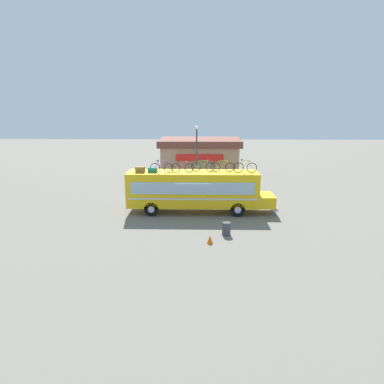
% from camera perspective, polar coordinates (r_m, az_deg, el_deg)
% --- Properties ---
extents(ground_plane, '(120.00, 120.00, 0.00)m').
position_cam_1_polar(ground_plane, '(26.19, 0.12, -3.30)').
color(ground_plane, slate).
extents(bus, '(10.93, 2.42, 3.08)m').
position_cam_1_polar(bus, '(25.72, 0.58, 0.44)').
color(bus, yellow).
rests_on(bus, ground).
extents(luggage_bag_1, '(0.64, 0.53, 0.42)m').
position_cam_1_polar(luggage_bag_1, '(25.52, -8.52, 3.68)').
color(luggage_bag_1, olive).
rests_on(luggage_bag_1, bus).
extents(luggage_bag_2, '(0.64, 0.44, 0.34)m').
position_cam_1_polar(luggage_bag_2, '(25.42, -6.52, 3.61)').
color(luggage_bag_2, '#1E7F66').
rests_on(luggage_bag_2, bus).
extents(rooftop_bicycle_1, '(1.69, 0.44, 0.92)m').
position_cam_1_polar(rooftop_bicycle_1, '(25.16, -5.00, 4.04)').
color(rooftop_bicycle_1, black).
rests_on(rooftop_bicycle_1, bus).
extents(rooftop_bicycle_2, '(1.64, 0.44, 0.87)m').
position_cam_1_polar(rooftop_bicycle_2, '(25.19, -1.62, 4.06)').
color(rooftop_bicycle_2, black).
rests_on(rooftop_bicycle_2, bus).
extents(rooftop_bicycle_3, '(1.73, 0.44, 0.91)m').
position_cam_1_polar(rooftop_bicycle_3, '(25.50, 1.84, 4.21)').
color(rooftop_bicycle_3, black).
rests_on(rooftop_bicycle_3, bus).
extents(rooftop_bicycle_4, '(1.74, 0.44, 0.91)m').
position_cam_1_polar(rooftop_bicycle_4, '(25.49, 5.07, 4.16)').
color(rooftop_bicycle_4, black).
rests_on(rooftop_bicycle_4, bus).
extents(rooftop_bicycle_5, '(1.70, 0.44, 0.98)m').
position_cam_1_polar(rooftop_bicycle_5, '(25.31, 8.72, 4.04)').
color(rooftop_bicycle_5, black).
rests_on(rooftop_bicycle_5, bus).
extents(roadside_building, '(9.11, 6.66, 4.16)m').
position_cam_1_polar(roadside_building, '(40.20, 1.28, 5.84)').
color(roadside_building, tan).
rests_on(roadside_building, ground).
extents(trash_bin, '(0.53, 0.53, 0.81)m').
position_cam_1_polar(trash_bin, '(21.61, 5.66, -6.01)').
color(trash_bin, '#3F3F47').
rests_on(trash_bin, ground).
extents(traffic_cone, '(0.38, 0.38, 0.48)m').
position_cam_1_polar(traffic_cone, '(20.28, 2.96, -7.81)').
color(traffic_cone, orange).
rests_on(traffic_cone, ground).
extents(street_lamp, '(0.28, 0.28, 6.04)m').
position_cam_1_polar(street_lamp, '(32.06, 0.76, 6.10)').
color(street_lamp, '#38383D').
rests_on(street_lamp, ground).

